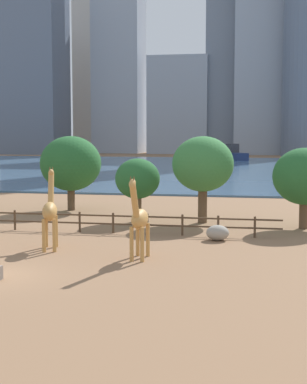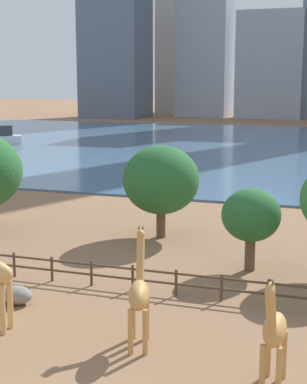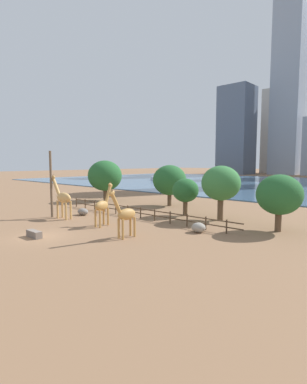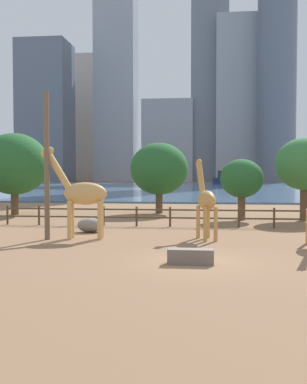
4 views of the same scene
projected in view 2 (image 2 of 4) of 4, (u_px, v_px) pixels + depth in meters
ground_plane at (296, 147)px, 91.73m from camera, size 400.00×400.00×0.00m
harbor_water at (294, 148)px, 88.92m from camera, size 180.00×86.00×0.20m
giraffe_tall at (274, 331)px, 19.36m from camera, size 0.79×2.92×4.34m
giraffe_companion at (139, 293)px, 22.64m from camera, size 1.38×3.01×4.46m
boulder_near_fence at (16, 295)px, 27.14m from camera, size 1.56×1.12×0.84m
enclosure_fence at (163, 279)px, 28.31m from camera, size 26.12×0.14×1.30m
tree_left_large at (161, 180)px, 38.09m from camera, size 4.97×4.97×6.08m
tree_left_small at (251, 216)px, 31.47m from camera, size 3.19×3.19×4.53m
boat_sailboat at (0, 138)px, 93.43m from camera, size 6.97×5.83×2.98m
skyline_tower_needle at (270, 65)px, 158.09m from camera, size 17.64×8.86×28.44m
skyline_block_central at (116, 31)px, 160.68m from camera, size 16.54×15.38×47.21m
skyline_tower_short at (179, 34)px, 182.81m from camera, size 12.72×9.49×49.03m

